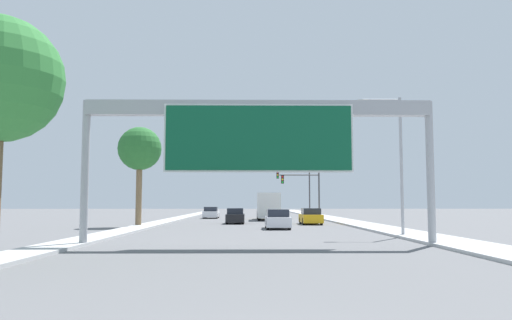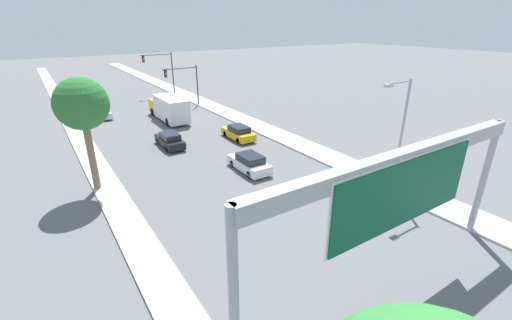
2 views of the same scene
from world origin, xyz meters
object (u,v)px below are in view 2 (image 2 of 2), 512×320
Objects in this scene: car_far_center at (249,163)px; traffic_light_near_intersection at (186,79)px; truck_box_primary at (169,108)px; palm_tree_background at (82,105)px; car_near_right at (170,140)px; car_near_left at (238,133)px; street_lamp_right at (400,129)px; sign_gantry at (403,181)px; traffic_light_mid_block at (163,67)px; car_mid_right at (101,112)px.

car_far_center is 25.85m from traffic_light_near_intersection.
palm_tree_background is (-11.40, -15.67, 4.86)m from truck_box_primary.
car_near_right is at bearing -109.95° from truck_box_primary.
car_near_left reaches higher than car_near_right.
sign_gantry is at bearing -144.40° from street_lamp_right.
traffic_light_near_intersection is (5.02, 6.15, 2.42)m from truck_box_primary.
sign_gantry is 15.85m from car_far_center.
traffic_light_near_intersection is (5.02, 25.14, 3.29)m from car_far_center.
car_near_right is at bearing 166.91° from car_near_left.
truck_box_primary is 17.24m from traffic_light_mid_block.
car_near_left is at bearing -93.48° from traffic_light_mid_block.
car_mid_right is at bearing -179.90° from traffic_light_near_intersection.
car_near_left is 20.32m from car_mid_right.
car_near_right is 18.25m from traffic_light_near_intersection.
palm_tree_background is (-4.40, -21.79, 5.74)m from car_mid_right.
palm_tree_background is 1.01× the size of street_lamp_right.
car_near_right is 21.40m from street_lamp_right.
car_near_right is 0.49× the size of truck_box_primary.
traffic_light_near_intersection reaches higher than car_near_right.
car_mid_right is 0.56× the size of street_lamp_right.
car_far_center is at bearing -74.43° from car_mid_right.
car_near_left is 17.59m from street_lamp_right.
traffic_light_mid_block reaches higher than sign_gantry.
truck_box_primary is 8.30m from traffic_light_near_intersection.
sign_gantry is 23.81m from car_near_left.
car_near_right is 0.52× the size of street_lamp_right.
truck_box_primary reaches higher than car_near_left.
car_far_center is 0.53× the size of palm_tree_background.
palm_tree_background is (-16.56, -31.82, 1.73)m from traffic_light_mid_block.
sign_gantry is at bearing -85.89° from car_near_right.
truck_box_primary is 29.01m from street_lamp_right.
car_near_left is at bearing -58.89° from car_mid_right.
sign_gantry is 2.01× the size of palm_tree_background.
car_far_center reaches higher than car_mid_right.
car_far_center is at bearing 83.34° from sign_gantry.
car_far_center is 0.94× the size of car_mid_right.
street_lamp_right is (6.52, -9.08, 4.23)m from car_far_center.
sign_gantry is 20.73m from palm_tree_background.
traffic_light_mid_block is at bearing 71.42° from car_near_right.
truck_box_primary is at bearing 70.05° from car_near_right.
car_near_left is 1.03× the size of car_near_right.
car_near_left is 27.76m from traffic_light_mid_block.
street_lamp_right is at bearing -34.71° from palm_tree_background.
car_near_left is 0.53× the size of palm_tree_background.
car_mid_right is 0.53× the size of truck_box_primary.
car_mid_right is at bearing 102.51° from car_near_right.
traffic_light_near_intersection is at bearing 53.03° from palm_tree_background.
sign_gantry is 10.18m from street_lamp_right.
car_far_center reaches higher than car_near_left.
car_near_left is 16.55m from palm_tree_background.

